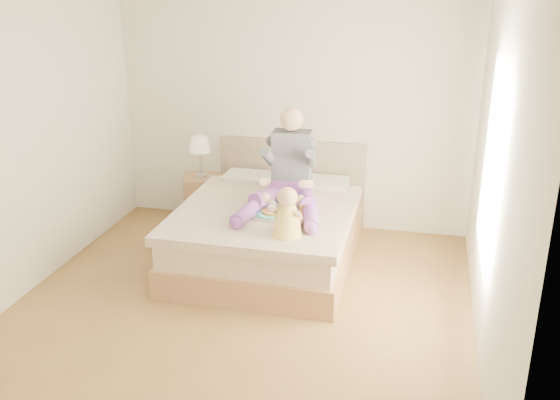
% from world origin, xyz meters
% --- Properties ---
extents(room, '(4.02, 4.22, 2.71)m').
position_xyz_m(room, '(0.08, 0.01, 1.51)').
color(room, brown).
rests_on(room, ground).
extents(bed, '(1.70, 2.18, 1.00)m').
position_xyz_m(bed, '(0.00, 1.08, 0.32)').
color(bed, '#956A45').
rests_on(bed, ground).
extents(nightstand, '(0.55, 0.51, 0.55)m').
position_xyz_m(nightstand, '(-1.00, 1.88, 0.28)').
color(nightstand, '#956A45').
rests_on(nightstand, ground).
extents(lamp, '(0.24, 0.24, 0.48)m').
position_xyz_m(lamp, '(-1.02, 1.84, 0.92)').
color(lamp, silver).
rests_on(lamp, nightstand).
extents(adult, '(0.81, 1.16, 0.96)m').
position_xyz_m(adult, '(0.18, 1.12, 0.89)').
color(adult, '#7A3C97').
rests_on(adult, bed).
extents(tray, '(0.51, 0.41, 0.14)m').
position_xyz_m(tray, '(0.20, 0.73, 0.64)').
color(tray, silver).
rests_on(tray, bed).
extents(baby, '(0.29, 0.40, 0.45)m').
position_xyz_m(baby, '(0.35, 0.32, 0.79)').
color(baby, '#F1C24C').
rests_on(baby, bed).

